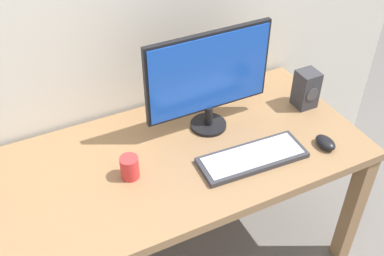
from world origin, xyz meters
TOP-DOWN VIEW (x-y plane):
  - desk at (0.00, 0.00)m, footprint 1.59×0.77m
  - monitor at (0.20, 0.12)m, footprint 0.57×0.16m
  - keyboard_primary at (0.26, -0.17)m, footprint 0.46×0.19m
  - mouse at (0.58, -0.23)m, footprint 0.07×0.11m
  - speaker_right at (0.68, 0.05)m, footprint 0.10×0.10m
  - coffee_mug at (-0.23, -0.03)m, footprint 0.07×0.07m

SIDE VIEW (x-z plane):
  - desk at x=0.00m, z-range 0.27..1.00m
  - keyboard_primary at x=0.26m, z-range 0.73..0.76m
  - mouse at x=0.58m, z-range 0.73..0.77m
  - coffee_mug at x=-0.23m, z-range 0.73..0.83m
  - speaker_right at x=0.68m, z-range 0.73..0.91m
  - monitor at x=0.20m, z-range 0.76..1.22m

